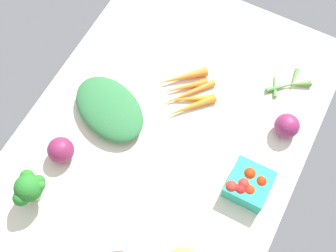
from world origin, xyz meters
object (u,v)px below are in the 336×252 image
at_px(okra_pile, 288,84).
at_px(broccoli_head, 29,188).
at_px(carrot_bunch, 186,91).
at_px(red_onion_near_basket, 61,150).
at_px(berry_basket, 248,184).
at_px(red_onion_center, 287,126).
at_px(leafy_greens_clump, 109,109).

distance_m(okra_pile, broccoli_head, 0.78).
bearing_deg(carrot_bunch, okra_pile, -57.56).
distance_m(red_onion_near_basket, broccoli_head, 0.14).
bearing_deg(berry_basket, carrot_bunch, 55.91).
relative_size(okra_pile, red_onion_center, 1.76).
distance_m(berry_basket, carrot_bunch, 0.33).
distance_m(leafy_greens_clump, carrot_bunch, 0.23).
height_order(berry_basket, red_onion_center, same).
relative_size(red_onion_near_basket, broccoli_head, 0.63).
distance_m(red_onion_near_basket, red_onion_center, 0.62).
distance_m(broccoli_head, red_onion_center, 0.70).
xyz_separation_m(carrot_bunch, red_onion_center, (0.02, -0.30, 0.02)).
bearing_deg(red_onion_near_basket, red_onion_center, -55.72).
relative_size(red_onion_near_basket, red_onion_center, 1.04).
distance_m(leafy_greens_clump, broccoli_head, 0.31).
bearing_deg(okra_pile, red_onion_center, -162.51).
relative_size(berry_basket, red_onion_near_basket, 1.49).
xyz_separation_m(leafy_greens_clump, red_onion_near_basket, (-0.17, 0.05, 0.01)).
distance_m(berry_basket, broccoli_head, 0.56).
height_order(okra_pile, broccoli_head, broccoli_head).
bearing_deg(berry_basket, broccoli_head, 119.87).
xyz_separation_m(leafy_greens_clump, red_onion_center, (0.18, -0.46, 0.01)).
distance_m(carrot_bunch, red_onion_center, 0.30).
height_order(leafy_greens_clump, red_onion_near_basket, red_onion_near_basket).
height_order(carrot_bunch, red_onion_near_basket, red_onion_near_basket).
distance_m(leafy_greens_clump, berry_basket, 0.44).
xyz_separation_m(okra_pile, red_onion_center, (-0.14, -0.05, 0.03)).
relative_size(leafy_greens_clump, carrot_bunch, 1.15).
bearing_deg(red_onion_near_basket, okra_pile, -43.51).
bearing_deg(red_onion_near_basket, carrot_bunch, -32.71).
bearing_deg(leafy_greens_clump, berry_basket, -93.34).
bearing_deg(berry_basket, leafy_greens_clump, 86.66).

